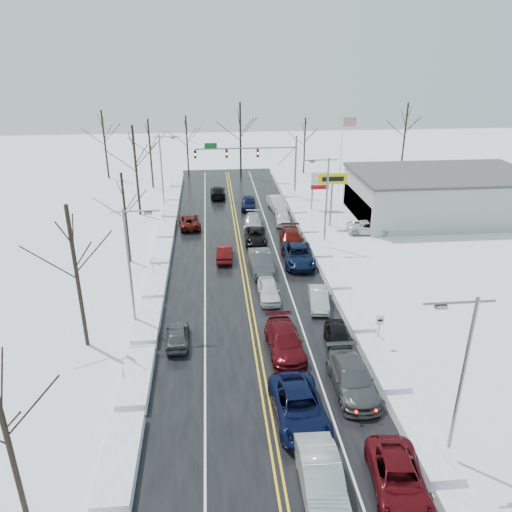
{
  "coord_description": "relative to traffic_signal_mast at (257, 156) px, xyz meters",
  "views": [
    {
      "loc": [
        -2.74,
        -35.88,
        19.06
      ],
      "look_at": [
        0.87,
        2.39,
        2.5
      ],
      "focal_mm": 35.0,
      "sensor_mm": 36.0,
      "label": 1
    }
  ],
  "objects": [
    {
      "name": "queued_car_17",
      "position": [
        1.92,
        -5.37,
        -5.48
      ],
      "size": [
        2.24,
        4.89,
        1.56
      ],
      "primitive_type": "imported",
      "rotation": [
        0.0,
        0.0,
        0.13
      ],
      "color": "silver",
      "rests_on": "ground"
    },
    {
      "name": "queued_car_6",
      "position": [
        -1.71,
        -16.16,
        -5.48
      ],
      "size": [
        2.46,
        4.88,
        1.32
      ],
      "primitive_type": "imported",
      "rotation": [
        0.0,
        0.0,
        -0.06
      ],
      "color": "black",
      "rests_on": "ground"
    },
    {
      "name": "oncoming_car_2",
      "position": [
        -5.22,
        0.55,
        -5.48
      ],
      "size": [
        1.99,
        4.84,
        1.4
      ],
      "primitive_type": "imported",
      "rotation": [
        0.0,
        0.0,
        3.15
      ],
      "color": "black",
      "rests_on": "ground"
    },
    {
      "name": "streetlight_se",
      "position": [
        4.85,
        -45.99,
        -0.17
      ],
      "size": [
        3.2,
        0.25,
        9.0
      ],
      "color": "slate",
      "rests_on": "ground"
    },
    {
      "name": "queued_car_16",
      "position": [
        1.86,
        -10.84,
        -5.48
      ],
      "size": [
        1.94,
        4.16,
        1.38
      ],
      "primitive_type": "imported",
      "rotation": [
        0.0,
        0.0,
        -0.08
      ],
      "color": "white",
      "rests_on": "ground"
    },
    {
      "name": "tree_left_c",
      "position": [
        -13.95,
        -19.99,
        0.46
      ],
      "size": [
        3.4,
        3.4,
        8.5
      ],
      "color": "#2D231C",
      "rests_on": "ground"
    },
    {
      "name": "tree_left_b",
      "position": [
        -14.95,
        -33.99,
        1.51
      ],
      "size": [
        4.0,
        4.0,
        10.0
      ],
      "color": "#2D231C",
      "rests_on": "ground"
    },
    {
      "name": "streetlight_sw",
      "position": [
        -11.74,
        -31.99,
        -0.17
      ],
      "size": [
        3.2,
        0.25,
        9.0
      ],
      "color": "slate",
      "rests_on": "ground"
    },
    {
      "name": "speed_limit_sign",
      "position": [
        4.75,
        -35.99,
        -3.84
      ],
      "size": [
        0.55,
        0.09,
        2.35
      ],
      "color": "slate",
      "rests_on": "ground"
    },
    {
      "name": "ground",
      "position": [
        -3.45,
        -27.99,
        -5.48
      ],
      "size": [
        160.0,
        160.0,
        0.0
      ],
      "primitive_type": "plane",
      "color": "white",
      "rests_on": "ground"
    },
    {
      "name": "queued_car_4",
      "position": [
        -1.82,
        -28.51,
        -5.48
      ],
      "size": [
        1.67,
        4.1,
        1.4
      ],
      "primitive_type": "imported",
      "rotation": [
        0.0,
        0.0,
        -0.0
      ],
      "color": "white",
      "rests_on": "ground"
    },
    {
      "name": "tree_left_a",
      "position": [
        -14.45,
        -47.99,
        0.81
      ],
      "size": [
        3.6,
        3.6,
        9.0
      ],
      "color": "#2D231C",
      "rests_on": "ground"
    },
    {
      "name": "queued_car_2",
      "position": [
        -1.82,
        -42.59,
        -5.48
      ],
      "size": [
        2.96,
        5.94,
        1.62
      ],
      "primitive_type": "imported",
      "rotation": [
        0.0,
        0.0,
        0.05
      ],
      "color": "black",
      "rests_on": "ground"
    },
    {
      "name": "parked_car_0",
      "position": [
        10.72,
        -14.73,
        -5.48
      ],
      "size": [
        5.08,
        2.87,
        1.34
      ],
      "primitive_type": "imported",
      "rotation": [
        0.0,
        0.0,
        1.43
      ],
      "color": "white",
      "rests_on": "ground"
    },
    {
      "name": "road_surface",
      "position": [
        -3.45,
        -25.99,
        -5.47
      ],
      "size": [
        14.0,
        84.0,
        0.01
      ],
      "primitive_type": "cube",
      "color": "black",
      "rests_on": "ground"
    },
    {
      "name": "dealership_building",
      "position": [
        20.53,
        -9.99,
        -2.82
      ],
      "size": [
        20.4,
        12.4,
        5.3
      ],
      "color": "#A2A29D",
      "rests_on": "ground"
    },
    {
      "name": "queued_car_13",
      "position": [
        1.9,
        -30.17,
        -5.48
      ],
      "size": [
        1.9,
        4.16,
        1.32
      ],
      "primitive_type": "imported",
      "rotation": [
        0.0,
        0.0,
        -0.13
      ],
      "color": "#AEB1B7",
      "rests_on": "ground"
    },
    {
      "name": "tires_plus_sign",
      "position": [
        7.05,
        -12.0,
        -0.49
      ],
      "size": [
        3.2,
        0.34,
        6.0
      ],
      "color": "slate",
      "rests_on": "ground"
    },
    {
      "name": "parked_car_1",
      "position": [
        13.5,
        -11.7,
        -5.48
      ],
      "size": [
        2.61,
        5.33,
        1.49
      ],
      "primitive_type": "imported",
      "rotation": [
        0.0,
        0.0,
        -0.1
      ],
      "color": "#480B09",
      "rests_on": "ground"
    },
    {
      "name": "parked_car_2",
      "position": [
        11.59,
        -6.67,
        -5.48
      ],
      "size": [
        2.19,
        4.8,
        1.6
      ],
      "primitive_type": "imported",
      "rotation": [
        0.0,
        0.0,
        3.08
      ],
      "color": "black",
      "rests_on": "ground"
    },
    {
      "name": "tree_far_b",
      "position": [
        -9.45,
        13.01,
        0.81
      ],
      "size": [
        3.6,
        3.6,
        9.0
      ],
      "color": "#2D231C",
      "rests_on": "ground"
    },
    {
      "name": "queued_car_14",
      "position": [
        1.74,
        -21.81,
        -5.48
      ],
      "size": [
        3.02,
        5.99,
        1.62
      ],
      "primitive_type": "imported",
      "rotation": [
        0.0,
        0.0,
        -0.06
      ],
      "color": "black",
      "rests_on": "ground"
    },
    {
      "name": "tree_left_e",
      "position": [
        -14.25,
        6.01,
        1.16
      ],
      "size": [
        3.8,
        3.8,
        9.5
      ],
      "color": "#2D231C",
      "rests_on": "ground"
    },
    {
      "name": "tree_far_c",
      "position": [
        -1.45,
        11.01,
        2.21
      ],
      "size": [
        4.4,
        4.4,
        11.0
      ],
      "color": "#2D231C",
      "rests_on": "ground"
    },
    {
      "name": "queued_car_11",
      "position": [
        1.73,
        -40.38,
        -5.48
      ],
      "size": [
        2.28,
        5.61,
        1.63
      ],
      "primitive_type": "imported",
      "rotation": [
        0.0,
        0.0,
        -0.0
      ],
      "color": "#45474A",
      "rests_on": "ground"
    },
    {
      "name": "queued_car_7",
      "position": [
        -1.61,
        -11.81,
        -5.48
      ],
      "size": [
        2.45,
        5.03,
        1.41
      ],
      "primitive_type": "imported",
      "rotation": [
        0.0,
        0.0,
        -0.1
      ],
      "color": "#ACAFB5",
      "rests_on": "ground"
    },
    {
      "name": "oncoming_car_0",
      "position": [
        -5.05,
        -20.26,
        -5.48
      ],
      "size": [
        1.71,
        4.25,
        1.37
      ],
      "primitive_type": "imported",
      "rotation": [
        0.0,
        0.0,
        3.08
      ],
      "color": "#4B0A0B",
      "rests_on": "ground"
    },
    {
      "name": "tree_far_a",
      "position": [
        -21.45,
        12.01,
        1.51
      ],
      "size": [
        4.0,
        4.0,
        10.0
      ],
      "color": "#2D231C",
      "rests_on": "ground"
    },
    {
      "name": "queued_car_8",
      "position": [
        -1.57,
        -4.91,
        -5.48
      ],
      "size": [
        2.16,
        4.48,
        1.47
      ],
      "primitive_type": "imported",
      "rotation": [
        0.0,
        0.0,
        -0.1
      ],
      "color": "black",
      "rests_on": "ground"
    },
    {
      "name": "queued_car_10",
      "position": [
        1.87,
        -47.71,
        -5.48
      ],
      "size": [
        2.96,
        5.36,
        1.42
      ],
      "primitive_type": "imported",
      "rotation": [
        0.0,
        0.0,
        -0.12
      ],
      "color": "#4F0A0F",
      "rests_on": "ground"
    },
    {
      "name": "oncoming_car_1",
      "position": [
        -8.64,
        -10.89,
        -5.48
      ],
      "size": [
        2.68,
        4.97,
        1.32
      ],
      "primitive_type": "imported",
      "rotation": [
        0.0,
        0.0,
        3.25
      ],
      "color": "#4D100A",
      "rests_on": "ground"
    },
    {
      "name": "queued_car_12",
      "position": [
        2.0,
        -35.95,
        -5.48
      ],
      "size": [
        2.17,
        4.36,
        1.43
      ],
      "primitive_type": "imported",
      "rotation": [
        0.0,
        0.0,
        -0.12
      ],
      "color": "black",
      "rests_on": "ground"
    },
    {
      "name": "queued_car_3",
      "position": [
        -1.65,
        -36.1,
        -5.48
      ],
      "size": [
        2.41,
        5.55,
        1.59
      ],
      "primitive_type": "imported",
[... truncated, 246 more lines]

